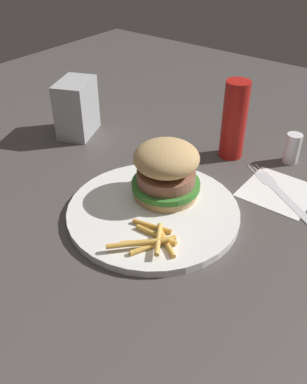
# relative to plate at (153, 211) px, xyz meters

# --- Properties ---
(ground_plane) EXTENTS (1.60, 1.60, 0.00)m
(ground_plane) POSITION_rel_plate_xyz_m (-0.00, -0.01, -0.01)
(ground_plane) COLOR #47423F
(plate) EXTENTS (0.26, 0.26, 0.01)m
(plate) POSITION_rel_plate_xyz_m (0.00, 0.00, 0.00)
(plate) COLOR white
(plate) RESTS_ON ground_plane
(sandwich) EXTENTS (0.11, 0.11, 0.09)m
(sandwich) POSITION_rel_plate_xyz_m (0.04, 0.01, 0.05)
(sandwich) COLOR tan
(sandwich) RESTS_ON plate
(fries_pile) EXTENTS (0.09, 0.09, 0.01)m
(fries_pile) POSITION_rel_plate_xyz_m (-0.06, -0.04, 0.01)
(fries_pile) COLOR gold
(fries_pile) RESTS_ON plate
(napkin) EXTENTS (0.11, 0.11, 0.00)m
(napkin) POSITION_rel_plate_xyz_m (0.17, -0.13, -0.01)
(napkin) COLOR white
(napkin) RESTS_ON ground_plane
(fork) EXTENTS (0.11, 0.15, 0.00)m
(fork) POSITION_rel_plate_xyz_m (0.17, -0.12, -0.00)
(fork) COLOR silver
(fork) RESTS_ON napkin
(napkin_dispenser) EXTENTS (0.11, 0.09, 0.11)m
(napkin_dispenser) POSITION_rel_plate_xyz_m (0.12, 0.29, 0.05)
(napkin_dispenser) COLOR #B7BABF
(napkin_dispenser) RESTS_ON ground_plane
(ketchup_bottle) EXTENTS (0.04, 0.04, 0.14)m
(ketchup_bottle) POSITION_rel_plate_xyz_m (0.23, -0.00, 0.07)
(ketchup_bottle) COLOR #B21914
(ketchup_bottle) RESTS_ON ground_plane
(salt_shaker) EXTENTS (0.03, 0.03, 0.06)m
(salt_shaker) POSITION_rel_plate_xyz_m (0.28, -0.10, 0.02)
(salt_shaker) COLOR white
(salt_shaker) RESTS_ON ground_plane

